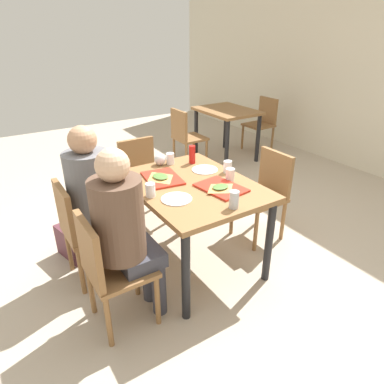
{
  "coord_description": "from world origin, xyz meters",
  "views": [
    {
      "loc": [
        2.04,
        -1.31,
        1.85
      ],
      "look_at": [
        0.0,
        0.0,
        0.67
      ],
      "focal_mm": 32.06,
      "sensor_mm": 36.0,
      "label": 1
    }
  ],
  "objects_px": {
    "tray_red_near": "(162,178)",
    "soda_can": "(234,200)",
    "foil_bundle": "(160,160)",
    "background_chair_far": "(263,120)",
    "main_table": "(192,194)",
    "paper_plate_center": "(205,170)",
    "paper_plate_near_edge": "(177,199)",
    "plastic_cup_a": "(228,167)",
    "background_table": "(227,118)",
    "chair_left_end": "(142,174)",
    "condiment_bottle": "(192,155)",
    "chair_near_left": "(81,226)",
    "handbag": "(73,242)",
    "plastic_cup_d": "(230,175)",
    "chair_near_right": "(107,266)",
    "tray_red_far": "(221,188)",
    "pizza_slice_a": "(160,177)",
    "person_in_red": "(95,192)",
    "person_in_brown_jacket": "(125,226)",
    "plastic_cup_b": "(150,190)",
    "pizza_slice_b": "(220,187)",
    "chair_far_side": "(266,189)",
    "background_chair_near": "(185,134)",
    "plastic_cup_c": "(170,159)"
  },
  "relations": [
    {
      "from": "paper_plate_near_edge",
      "to": "pizza_slice_b",
      "type": "height_order",
      "value": "pizza_slice_b"
    },
    {
      "from": "tray_red_near",
      "to": "soda_can",
      "type": "bearing_deg",
      "value": 14.32
    },
    {
      "from": "plastic_cup_d",
      "to": "condiment_bottle",
      "type": "relative_size",
      "value": 0.62
    },
    {
      "from": "paper_plate_near_edge",
      "to": "plastic_cup_d",
      "type": "xyz_separation_m",
      "value": [
        -0.06,
        0.52,
        0.05
      ]
    },
    {
      "from": "chair_left_end",
      "to": "condiment_bottle",
      "type": "bearing_deg",
      "value": 22.34
    },
    {
      "from": "plastic_cup_a",
      "to": "background_table",
      "type": "height_order",
      "value": "plastic_cup_a"
    },
    {
      "from": "plastic_cup_a",
      "to": "soda_can",
      "type": "bearing_deg",
      "value": -34.25
    },
    {
      "from": "tray_red_near",
      "to": "paper_plate_center",
      "type": "xyz_separation_m",
      "value": [
        0.03,
        0.39,
        -0.0
      ]
    },
    {
      "from": "plastic_cup_a",
      "to": "plastic_cup_c",
      "type": "bearing_deg",
      "value": -144.44
    },
    {
      "from": "paper_plate_near_edge",
      "to": "plastic_cup_a",
      "type": "distance_m",
      "value": 0.64
    },
    {
      "from": "paper_plate_center",
      "to": "plastic_cup_b",
      "type": "xyz_separation_m",
      "value": [
        0.2,
        -0.61,
        0.05
      ]
    },
    {
      "from": "person_in_red",
      "to": "paper_plate_center",
      "type": "distance_m",
      "value": 0.93
    },
    {
      "from": "pizza_slice_a",
      "to": "soda_can",
      "type": "xyz_separation_m",
      "value": [
        0.68,
        0.2,
        0.04
      ]
    },
    {
      "from": "paper_plate_center",
      "to": "pizza_slice_a",
      "type": "xyz_separation_m",
      "value": [
        -0.02,
        -0.41,
        0.02
      ]
    },
    {
      "from": "soda_can",
      "to": "pizza_slice_b",
      "type": "bearing_deg",
      "value": 161.66
    },
    {
      "from": "tray_red_far",
      "to": "pizza_slice_b",
      "type": "relative_size",
      "value": 1.76
    },
    {
      "from": "soda_can",
      "to": "plastic_cup_b",
      "type": "bearing_deg",
      "value": -139.25
    },
    {
      "from": "chair_near_left",
      "to": "foil_bundle",
      "type": "relative_size",
      "value": 8.32
    },
    {
      "from": "plastic_cup_b",
      "to": "chair_left_end",
      "type": "bearing_deg",
      "value": 159.32
    },
    {
      "from": "chair_near_left",
      "to": "person_in_brown_jacket",
      "type": "relative_size",
      "value": 0.67
    },
    {
      "from": "plastic_cup_d",
      "to": "background_chair_far",
      "type": "bearing_deg",
      "value": 131.53
    },
    {
      "from": "plastic_cup_d",
      "to": "handbag",
      "type": "distance_m",
      "value": 1.5
    },
    {
      "from": "handbag",
      "to": "plastic_cup_d",
      "type": "bearing_deg",
      "value": 56.23
    },
    {
      "from": "condiment_bottle",
      "to": "foil_bundle",
      "type": "relative_size",
      "value": 1.6
    },
    {
      "from": "plastic_cup_d",
      "to": "condiment_bottle",
      "type": "distance_m",
      "value": 0.49
    },
    {
      "from": "background_table",
      "to": "background_chair_far",
      "type": "distance_m",
      "value": 0.75
    },
    {
      "from": "foil_bundle",
      "to": "soda_can",
      "type": "bearing_deg",
      "value": 2.58
    },
    {
      "from": "chair_far_side",
      "to": "plastic_cup_c",
      "type": "relative_size",
      "value": 8.32
    },
    {
      "from": "main_table",
      "to": "paper_plate_center",
      "type": "distance_m",
      "value": 0.31
    },
    {
      "from": "plastic_cup_a",
      "to": "chair_left_end",
      "type": "bearing_deg",
      "value": -158.17
    },
    {
      "from": "person_in_red",
      "to": "person_in_brown_jacket",
      "type": "height_order",
      "value": "same"
    },
    {
      "from": "plastic_cup_d",
      "to": "person_in_brown_jacket",
      "type": "bearing_deg",
      "value": -79.95
    },
    {
      "from": "plastic_cup_a",
      "to": "plastic_cup_d",
      "type": "relative_size",
      "value": 1.0
    },
    {
      "from": "soda_can",
      "to": "condiment_bottle",
      "type": "bearing_deg",
      "value": 165.68
    },
    {
      "from": "chair_left_end",
      "to": "plastic_cup_d",
      "type": "height_order",
      "value": "plastic_cup_d"
    },
    {
      "from": "tray_red_far",
      "to": "pizza_slice_b",
      "type": "bearing_deg",
      "value": -45.27
    },
    {
      "from": "chair_far_side",
      "to": "pizza_slice_a",
      "type": "xyz_separation_m",
      "value": [
        -0.19,
        -0.99,
        0.29
      ]
    },
    {
      "from": "tray_red_near",
      "to": "pizza_slice_b",
      "type": "distance_m",
      "value": 0.5
    },
    {
      "from": "plastic_cup_a",
      "to": "pizza_slice_a",
      "type": "bearing_deg",
      "value": -106.9
    },
    {
      "from": "foil_bundle",
      "to": "background_chair_far",
      "type": "relative_size",
      "value": 0.12
    },
    {
      "from": "chair_near_left",
      "to": "background_chair_near",
      "type": "xyz_separation_m",
      "value": [
        -1.65,
        1.95,
        0.0
      ]
    },
    {
      "from": "pizza_slice_a",
      "to": "handbag",
      "type": "height_order",
      "value": "pizza_slice_a"
    },
    {
      "from": "main_table",
      "to": "paper_plate_near_edge",
      "type": "relative_size",
      "value": 5.18
    },
    {
      "from": "plastic_cup_c",
      "to": "soda_can",
      "type": "distance_m",
      "value": 0.94
    },
    {
      "from": "chair_near_right",
      "to": "tray_red_far",
      "type": "relative_size",
      "value": 2.31
    },
    {
      "from": "soda_can",
      "to": "condiment_bottle",
      "type": "relative_size",
      "value": 0.76
    },
    {
      "from": "tray_red_far",
      "to": "soda_can",
      "type": "relative_size",
      "value": 2.95
    },
    {
      "from": "chair_far_side",
      "to": "tray_red_far",
      "type": "bearing_deg",
      "value": -73.88
    },
    {
      "from": "paper_plate_near_edge",
      "to": "plastic_cup_b",
      "type": "relative_size",
      "value": 2.2
    },
    {
      "from": "chair_left_end",
      "to": "plastic_cup_a",
      "type": "height_order",
      "value": "plastic_cup_a"
    }
  ]
}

